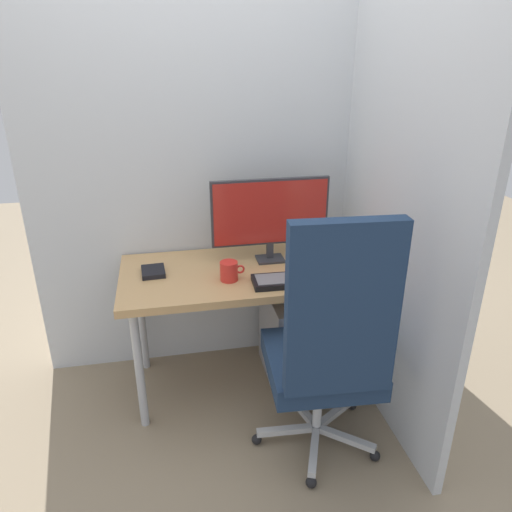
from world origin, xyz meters
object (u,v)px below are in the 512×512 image
at_px(office_chair, 329,346).
at_px(notebook, 153,272).
at_px(mouse, 364,274).
at_px(pen_holder, 345,252).
at_px(coffee_mug, 229,271).
at_px(filing_cabinet, 302,334).
at_px(monitor, 270,214).
at_px(keyboard, 295,280).

xyz_separation_m(office_chair, notebook, (-0.72, 0.66, 0.11)).
bearing_deg(notebook, mouse, -16.44).
bearing_deg(notebook, pen_holder, -4.98).
distance_m(pen_holder, coffee_mug, 0.66).
distance_m(filing_cabinet, monitor, 0.73).
xyz_separation_m(office_chair, filing_cabinet, (0.08, 0.62, -0.34)).
height_order(pen_holder, coffee_mug, pen_holder).
bearing_deg(monitor, filing_cabinet, -29.58).
xyz_separation_m(office_chair, keyboard, (-0.03, 0.42, 0.11)).
xyz_separation_m(filing_cabinet, monitor, (-0.17, 0.10, 0.70)).
height_order(monitor, mouse, monitor).
relative_size(office_chair, keyboard, 2.85).
relative_size(mouse, notebook, 0.68).
distance_m(office_chair, keyboard, 0.44).
relative_size(notebook, coffee_mug, 1.18).
height_order(filing_cabinet, monitor, monitor).
height_order(filing_cabinet, keyboard, keyboard).
xyz_separation_m(pen_holder, coffee_mug, (-0.65, -0.12, -0.00)).
xyz_separation_m(filing_cabinet, pen_holder, (0.22, 0.01, 0.49)).
bearing_deg(notebook, filing_cabinet, -5.90).
height_order(office_chair, pen_holder, office_chair).
relative_size(filing_cabinet, pen_holder, 3.00).
bearing_deg(mouse, office_chair, -139.24).
distance_m(keyboard, coffee_mug, 0.33).
height_order(keyboard, pen_holder, pen_holder).
distance_m(filing_cabinet, pen_holder, 0.54).
bearing_deg(monitor, office_chair, -82.39).
xyz_separation_m(notebook, coffee_mug, (0.37, -0.15, 0.04)).
height_order(monitor, coffee_mug, monitor).
bearing_deg(filing_cabinet, office_chair, -97.08).
relative_size(filing_cabinet, coffee_mug, 4.37).
bearing_deg(keyboard, filing_cabinet, 61.04).
relative_size(filing_cabinet, notebook, 3.70).
height_order(office_chair, monitor, office_chair).
bearing_deg(filing_cabinet, notebook, 177.38).
bearing_deg(coffee_mug, pen_holder, 10.25).
xyz_separation_m(mouse, notebook, (-1.05, 0.24, -0.00)).
height_order(keyboard, coffee_mug, coffee_mug).
height_order(office_chair, filing_cabinet, office_chair).
bearing_deg(coffee_mug, office_chair, -55.68).
height_order(filing_cabinet, coffee_mug, coffee_mug).
bearing_deg(pen_holder, mouse, -83.42).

